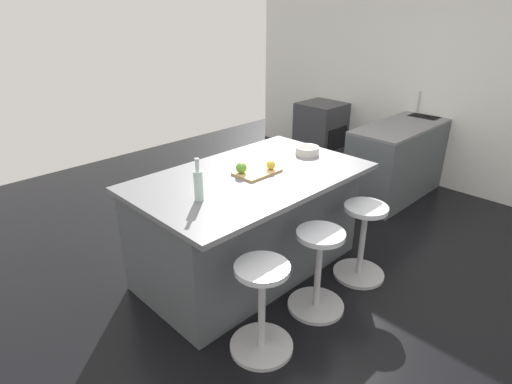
{
  "coord_description": "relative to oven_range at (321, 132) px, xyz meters",
  "views": [
    {
      "loc": [
        2.47,
        2.18,
        2.19
      ],
      "look_at": [
        0.28,
        -0.04,
        0.78
      ],
      "focal_mm": 29.49,
      "sensor_mm": 36.0,
      "label": 1
    }
  ],
  "objects": [
    {
      "name": "stool_middle",
      "position": [
        2.77,
        2.09,
        -0.11
      ],
      "size": [
        0.44,
        0.44,
        0.68
      ],
      "color": "#B7B7BC",
      "rests_on": "ground_plane"
    },
    {
      "name": "apple_yellow",
      "position": [
        2.61,
        1.43,
        0.55
      ],
      "size": [
        0.08,
        0.08,
        0.08
      ],
      "primitive_type": "sphere",
      "color": "gold",
      "rests_on": "cutting_board"
    },
    {
      "name": "oven_range",
      "position": [
        0.0,
        0.0,
        0.0
      ],
      "size": [
        0.6,
        0.61,
        0.86
      ],
      "color": "#38383D",
      "rests_on": "ground_plane"
    },
    {
      "name": "sink_cabinet",
      "position": [
        -0.0,
        1.45,
        0.02
      ],
      "size": [
        2.19,
        0.6,
        1.17
      ],
      "color": "#4C5156",
      "rests_on": "ground_plane"
    },
    {
      "name": "kitchen_island",
      "position": [
        2.77,
        1.33,
        0.03
      ],
      "size": [
        1.93,
        1.17,
        0.92
      ],
      "color": "#4C5156",
      "rests_on": "ground_plane"
    },
    {
      "name": "fruit_bowl",
      "position": [
        2.05,
        1.37,
        0.53
      ],
      "size": [
        0.21,
        0.21,
        0.07
      ],
      "color": "silver",
      "rests_on": "kitchen_island"
    },
    {
      "name": "stool_by_window",
      "position": [
        2.16,
        2.09,
        -0.11
      ],
      "size": [
        0.44,
        0.44,
        0.68
      ],
      "color": "#B7B7BC",
      "rests_on": "ground_plane"
    },
    {
      "name": "stool_near_camera",
      "position": [
        3.38,
        2.09,
        -0.11
      ],
      "size": [
        0.44,
        0.44,
        0.68
      ],
      "color": "#B7B7BC",
      "rests_on": "ground_plane"
    },
    {
      "name": "water_bottle",
      "position": [
        3.37,
        1.46,
        0.61
      ],
      "size": [
        0.06,
        0.06,
        0.31
      ],
      "color": "silver",
      "rests_on": "kitchen_island"
    },
    {
      "name": "apple_green",
      "position": [
        2.84,
        1.33,
        0.55
      ],
      "size": [
        0.09,
        0.09,
        0.09
      ],
      "primitive_type": "sphere",
      "color": "#609E2D",
      "rests_on": "cutting_board"
    },
    {
      "name": "cutting_board",
      "position": [
        2.72,
        1.38,
        0.5
      ],
      "size": [
        0.36,
        0.24,
        0.02
      ],
      "primitive_type": "cube",
      "color": "tan",
      "rests_on": "kitchen_island"
    },
    {
      "name": "ground_plane",
      "position": [
        2.49,
        1.46,
        -0.43
      ],
      "size": [
        7.53,
        7.53,
        0.0
      ],
      "primitive_type": "plane",
      "color": "black"
    },
    {
      "name": "interior_partition_left",
      "position": [
        -0.35,
        1.46,
        1.0
      ],
      "size": [
        0.12,
        5.79,
        2.86
      ],
      "color": "silver",
      "rests_on": "ground_plane"
    }
  ]
}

